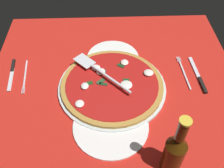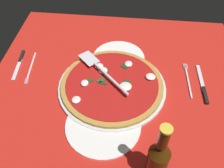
# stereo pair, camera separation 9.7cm
# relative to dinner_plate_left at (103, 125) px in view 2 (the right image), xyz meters

# --- Properties ---
(ground_plane) EXTENTS (0.98, 0.98, 0.01)m
(ground_plane) POSITION_rel_dinner_plate_left_xyz_m (0.17, -0.02, -0.01)
(ground_plane) COLOR red
(checker_pattern) EXTENTS (0.98, 0.98, 0.00)m
(checker_pattern) POSITION_rel_dinner_plate_left_xyz_m (0.17, -0.02, -0.01)
(checker_pattern) COLOR white
(checker_pattern) RESTS_ON ground_plane
(pizza_pan) EXTENTS (0.41, 0.41, 0.01)m
(pizza_pan) POSITION_rel_dinner_plate_left_xyz_m (0.17, -0.01, 0.00)
(pizza_pan) COLOR silver
(pizza_pan) RESTS_ON ground_plane
(dinner_plate_left) EXTENTS (0.26, 0.26, 0.01)m
(dinner_plate_left) POSITION_rel_dinner_plate_left_xyz_m (0.00, 0.00, 0.00)
(dinner_plate_left) COLOR white
(dinner_plate_left) RESTS_ON ground_plane
(dinner_plate_right) EXTENTS (0.22, 0.22, 0.01)m
(dinner_plate_right) POSITION_rel_dinner_plate_left_xyz_m (0.35, -0.03, 0.00)
(dinner_plate_right) COLOR white
(dinner_plate_right) RESTS_ON ground_plane
(pizza) EXTENTS (0.39, 0.39, 0.03)m
(pizza) POSITION_rel_dinner_plate_left_xyz_m (0.18, -0.01, 0.02)
(pizza) COLOR #B38238
(pizza) RESTS_ON pizza_pan
(pizza_server) EXTENTS (0.23, 0.22, 0.01)m
(pizza_server) POSITION_rel_dinner_plate_left_xyz_m (0.22, 0.03, 0.04)
(pizza_server) COLOR silver
(pizza_server) RESTS_ON pizza
(place_setting_near) EXTENTS (0.21, 0.12, 0.01)m
(place_setting_near) POSITION_rel_dinner_plate_left_xyz_m (0.23, -0.33, -0.00)
(place_setting_near) COLOR white
(place_setting_near) RESTS_ON ground_plane
(place_setting_far) EXTENTS (0.19, 0.14, 0.01)m
(place_setting_far) POSITION_rel_dinner_plate_left_xyz_m (0.26, 0.36, -0.00)
(place_setting_far) COLOR white
(place_setting_far) RESTS_ON ground_plane
(beer_bottle) EXTENTS (0.06, 0.06, 0.24)m
(beer_bottle) POSITION_rel_dinner_plate_left_xyz_m (-0.15, -0.17, 0.09)
(beer_bottle) COLOR #3B1F06
(beer_bottle) RESTS_ON ground_plane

